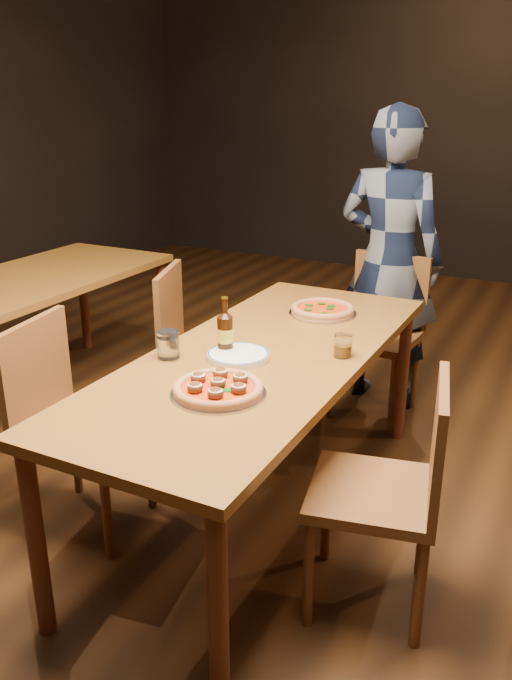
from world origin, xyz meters
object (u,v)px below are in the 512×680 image
at_px(plate_stack, 238,356).
at_px(amber_glass, 343,346).
at_px(pizza_margherita, 323,310).
at_px(beer_bottle, 225,334).
at_px(chair_end, 375,336).
at_px(pizza_meatball, 218,388).
at_px(chair_main_e, 373,490).
at_px(diner, 389,261).
at_px(chair_main_sw, 209,351).
at_px(chair_main_nw, 84,425).
at_px(table_main, 262,369).
at_px(table_left, 11,296).
at_px(water_glass, 168,345).

relative_size(plate_stack, amber_glass, 2.73).
bearing_deg(pizza_margherita, plate_stack, -96.78).
height_order(pizza_margherita, beer_bottle, beer_bottle).
relative_size(chair_end, pizza_meatball, 2.81).
relative_size(chair_main_e, diner, 0.54).
relative_size(chair_main_sw, pizza_margherita, 2.97).
xyz_separation_m(chair_main_nw, plate_stack, (0.55, 0.29, 0.30)).
bearing_deg(beer_bottle, plate_stack, -21.90).
bearing_deg(plate_stack, chair_main_nw, -152.11).
height_order(table_main, chair_end, chair_end).
height_order(chair_end, plate_stack, chair_end).
bearing_deg(chair_main_nw, table_left, 48.28).
distance_m(table_main, amber_glass, 0.34).
relative_size(chair_main_nw, chair_main_sw, 0.99).
bearing_deg(chair_main_e, chair_end, -174.70).
height_order(pizza_meatball, pizza_margherita, pizza_meatball).
distance_m(table_main, table_left, 1.73).
xyz_separation_m(table_left, chair_main_sw, (1.12, 0.24, -0.21)).
relative_size(chair_main_sw, amber_glass, 10.58).
bearing_deg(beer_bottle, pizza_margherita, 76.47).
relative_size(table_left, water_glass, 18.55).
bearing_deg(pizza_margherita, table_main, -92.71).
distance_m(amber_glass, diner, 1.30).
xyz_separation_m(pizza_margherita, amber_glass, (0.27, -0.47, 0.02)).
xyz_separation_m(chair_main_e, pizza_margherita, (-0.55, 0.88, 0.32)).
height_order(table_left, water_glass, water_glass).
xyz_separation_m(pizza_margherita, beer_bottle, (-0.16, -0.65, 0.06)).
bearing_deg(chair_main_nw, chair_main_sw, -11.05).
xyz_separation_m(pizza_margherita, diner, (0.08, 0.81, 0.07)).
height_order(pizza_margherita, amber_glass, amber_glass).
bearing_deg(chair_main_nw, chair_end, -34.30).
height_order(chair_main_sw, chair_end, chair_main_sw).
height_order(plate_stack, diner, diner).
bearing_deg(chair_main_sw, beer_bottle, -162.84).
distance_m(pizza_meatball, pizza_margherita, 1.00).
height_order(chair_main_nw, pizza_margherita, chair_main_nw).
bearing_deg(chair_main_e, chair_main_nw, -97.53).
xyz_separation_m(table_main, plate_stack, (-0.05, -0.10, 0.08)).
distance_m(chair_end, water_glass, 1.48).
bearing_deg(beer_bottle, amber_glass, 22.47).
distance_m(chair_main_nw, chair_main_e, 1.18).
xyz_separation_m(table_left, chair_main_nw, (1.09, -0.69, -0.21)).
xyz_separation_m(chair_main_e, diner, (-0.47, 1.69, 0.39)).
height_order(chair_main_nw, water_glass, chair_main_nw).
distance_m(plate_stack, beer_bottle, 0.11).
bearing_deg(pizza_margherita, diner, 84.73).
distance_m(chair_main_e, water_glass, 0.95).
distance_m(table_left, chair_end, 2.02).
distance_m(pizza_margherita, plate_stack, 0.68).
height_order(beer_bottle, water_glass, beer_bottle).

